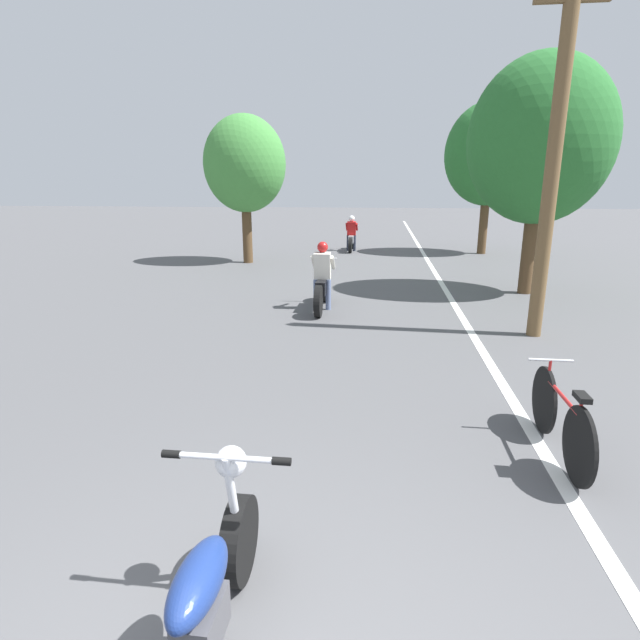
{
  "coord_description": "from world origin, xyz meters",
  "views": [
    {
      "loc": [
        0.67,
        -1.52,
        2.53
      ],
      "look_at": [
        -0.06,
        4.47,
        0.9
      ],
      "focal_mm": 28.0,
      "sensor_mm": 36.0,
      "label": 1
    }
  ],
  "objects_px": {
    "motorcycle_foreground": "(204,604)",
    "roadside_tree_right_near": "(540,141)",
    "motorcycle_rider_far": "(351,237)",
    "bicycle_parked": "(560,418)",
    "utility_pole": "(554,156)",
    "motorcycle_rider_lead": "(322,284)",
    "roadside_tree_left": "(245,165)",
    "roadside_tree_right_far": "(489,154)"
  },
  "relations": [
    {
      "from": "motorcycle_foreground",
      "to": "roadside_tree_right_near",
      "type": "bearing_deg",
      "value": 67.18
    },
    {
      "from": "roadside_tree_right_near",
      "to": "motorcycle_foreground",
      "type": "xyz_separation_m",
      "value": [
        -4.37,
        -10.4,
        -3.1
      ]
    },
    {
      "from": "motorcycle_rider_far",
      "to": "bicycle_parked",
      "type": "relative_size",
      "value": 1.17
    },
    {
      "from": "motorcycle_foreground",
      "to": "utility_pole",
      "type": "bearing_deg",
      "value": 62.02
    },
    {
      "from": "motorcycle_rider_lead",
      "to": "utility_pole",
      "type": "bearing_deg",
      "value": -20.79
    },
    {
      "from": "roadside_tree_left",
      "to": "bicycle_parked",
      "type": "bearing_deg",
      "value": -62.42
    },
    {
      "from": "roadside_tree_left",
      "to": "bicycle_parked",
      "type": "relative_size",
      "value": 2.82
    },
    {
      "from": "roadside_tree_right_near",
      "to": "motorcycle_rider_far",
      "type": "xyz_separation_m",
      "value": [
        -4.69,
        7.69,
        -2.98
      ]
    },
    {
      "from": "motorcycle_rider_far",
      "to": "motorcycle_foreground",
      "type": "bearing_deg",
      "value": -89.0
    },
    {
      "from": "roadside_tree_right_near",
      "to": "motorcycle_foreground",
      "type": "bearing_deg",
      "value": -112.82
    },
    {
      "from": "roadside_tree_right_near",
      "to": "motorcycle_rider_lead",
      "type": "distance_m",
      "value": 5.99
    },
    {
      "from": "motorcycle_foreground",
      "to": "bicycle_parked",
      "type": "xyz_separation_m",
      "value": [
        2.62,
        2.55,
        -0.03
      ]
    },
    {
      "from": "roadside_tree_left",
      "to": "motorcycle_rider_far",
      "type": "distance_m",
      "value": 5.56
    },
    {
      "from": "roadside_tree_left",
      "to": "motorcycle_foreground",
      "type": "height_order",
      "value": "roadside_tree_left"
    },
    {
      "from": "roadside_tree_right_far",
      "to": "roadside_tree_left",
      "type": "xyz_separation_m",
      "value": [
        -8.33,
        -3.35,
        -0.45
      ]
    },
    {
      "from": "roadside_tree_right_far",
      "to": "roadside_tree_left",
      "type": "height_order",
      "value": "roadside_tree_right_far"
    },
    {
      "from": "roadside_tree_right_far",
      "to": "bicycle_parked",
      "type": "bearing_deg",
      "value": -97.83
    },
    {
      "from": "roadside_tree_left",
      "to": "motorcycle_rider_far",
      "type": "xyz_separation_m",
      "value": [
        3.3,
        3.61,
        -2.66
      ]
    },
    {
      "from": "roadside_tree_left",
      "to": "bicycle_parked",
      "type": "xyz_separation_m",
      "value": [
        6.23,
        -11.92,
        -2.81
      ]
    },
    {
      "from": "utility_pole",
      "to": "roadside_tree_right_near",
      "type": "bearing_deg",
      "value": 77.61
    },
    {
      "from": "motorcycle_rider_far",
      "to": "roadside_tree_left",
      "type": "bearing_deg",
      "value": -132.39
    },
    {
      "from": "roadside_tree_right_near",
      "to": "motorcycle_rider_far",
      "type": "distance_m",
      "value": 9.49
    },
    {
      "from": "motorcycle_rider_lead",
      "to": "motorcycle_rider_far",
      "type": "height_order",
      "value": "motorcycle_rider_lead"
    },
    {
      "from": "roadside_tree_right_far",
      "to": "motorcycle_rider_lead",
      "type": "bearing_deg",
      "value": -117.64
    },
    {
      "from": "roadside_tree_right_near",
      "to": "roadside_tree_left",
      "type": "xyz_separation_m",
      "value": [
        -7.98,
        4.08,
        -0.31
      ]
    },
    {
      "from": "roadside_tree_right_near",
      "to": "motorcycle_rider_lead",
      "type": "bearing_deg",
      "value": -154.85
    },
    {
      "from": "roadside_tree_right_near",
      "to": "bicycle_parked",
      "type": "bearing_deg",
      "value": -102.62
    },
    {
      "from": "roadside_tree_right_near",
      "to": "motorcycle_rider_lead",
      "type": "xyz_separation_m",
      "value": [
        -4.7,
        -2.21,
        -2.97
      ]
    },
    {
      "from": "roadside_tree_right_near",
      "to": "motorcycle_rider_far",
      "type": "height_order",
      "value": "roadside_tree_right_near"
    },
    {
      "from": "utility_pole",
      "to": "motorcycle_rider_lead",
      "type": "distance_m",
      "value": 4.84
    },
    {
      "from": "bicycle_parked",
      "to": "roadside_tree_right_far",
      "type": "bearing_deg",
      "value": 82.17
    },
    {
      "from": "roadside_tree_left",
      "to": "motorcycle_rider_far",
      "type": "relative_size",
      "value": 2.42
    },
    {
      "from": "utility_pole",
      "to": "roadside_tree_left",
      "type": "relative_size",
      "value": 1.22
    },
    {
      "from": "roadside_tree_right_far",
      "to": "motorcycle_foreground",
      "type": "xyz_separation_m",
      "value": [
        -4.72,
        -17.83,
        -3.23
      ]
    },
    {
      "from": "motorcycle_rider_far",
      "to": "bicycle_parked",
      "type": "xyz_separation_m",
      "value": [
        2.93,
        -15.53,
        -0.15
      ]
    },
    {
      "from": "utility_pole",
      "to": "motorcycle_rider_lead",
      "type": "bearing_deg",
      "value": 159.21
    },
    {
      "from": "bicycle_parked",
      "to": "roadside_tree_left",
      "type": "bearing_deg",
      "value": 117.58
    },
    {
      "from": "utility_pole",
      "to": "motorcycle_foreground",
      "type": "bearing_deg",
      "value": -117.98
    },
    {
      "from": "roadside_tree_right_far",
      "to": "roadside_tree_left",
      "type": "relative_size",
      "value": 1.16
    },
    {
      "from": "motorcycle_foreground",
      "to": "bicycle_parked",
      "type": "relative_size",
      "value": 1.17
    },
    {
      "from": "utility_pole",
      "to": "motorcycle_foreground",
      "type": "relative_size",
      "value": 2.95
    },
    {
      "from": "roadside_tree_right_near",
      "to": "motorcycle_foreground",
      "type": "relative_size",
      "value": 2.73
    }
  ]
}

